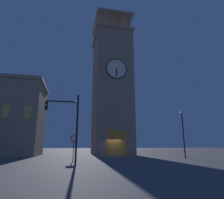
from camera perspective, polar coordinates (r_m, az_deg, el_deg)
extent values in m
plane|color=#4C4C51|center=(31.34, 0.63, -16.52)|extent=(200.00, 200.00, 0.00)
cube|color=gray|center=(37.10, -0.17, 2.02)|extent=(6.70, 8.56, 23.20)
cube|color=gray|center=(41.88, -0.16, 17.76)|extent=(7.30, 9.16, 0.40)
cylinder|color=gray|center=(40.41, 5.12, 21.94)|extent=(0.70, 0.70, 2.91)
cylinder|color=gray|center=(39.99, 2.40, 22.32)|extent=(0.70, 0.70, 2.91)
cylinder|color=gray|center=(39.66, -0.38, 22.66)|extent=(0.70, 0.70, 2.91)
cylinder|color=gray|center=(39.40, -3.21, 22.96)|extent=(0.70, 0.70, 2.91)
cylinder|color=gray|center=(46.34, 2.33, 16.80)|extent=(0.70, 0.70, 2.91)
cylinder|color=gray|center=(45.97, 0.02, 17.05)|extent=(0.70, 0.70, 2.91)
cylinder|color=gray|center=(45.68, -2.33, 17.29)|extent=(0.70, 0.70, 2.91)
cylinder|color=gray|center=(45.46, -4.72, 17.49)|extent=(0.70, 0.70, 2.91)
cube|color=gray|center=(43.70, -0.16, 21.46)|extent=(7.30, 9.16, 0.40)
cylinder|color=black|center=(44.57, -0.16, 23.03)|extent=(0.12, 0.12, 2.58)
cylinder|color=silver|center=(34.19, 1.35, 9.26)|extent=(3.62, 0.12, 3.62)
torus|color=black|center=(34.18, 1.36, 9.28)|extent=(3.78, 0.16, 3.78)
cube|color=black|center=(33.92, 1.42, 8.55)|extent=(0.15, 0.06, 1.00)
cube|color=black|center=(33.81, 1.37, 8.13)|extent=(0.15, 0.06, 1.54)
cube|color=orange|center=(31.59, 1.43, -12.87)|extent=(3.20, 0.24, 4.00)
cube|color=#E0B259|center=(29.62, -24.15, -3.49)|extent=(1.00, 0.12, 1.80)
cube|color=#E0B259|center=(30.34, -29.35, -3.14)|extent=(1.00, 0.12, 1.80)
cylinder|color=black|center=(16.89, -10.53, -8.54)|extent=(0.16, 0.16, 5.98)
cylinder|color=black|center=(17.26, -14.62, -0.57)|extent=(2.67, 0.12, 0.12)
cube|color=black|center=(17.29, -19.11, -1.72)|extent=(0.22, 0.30, 0.75)
sphere|color=#360505|center=(17.18, -19.11, -0.70)|extent=(0.16, 0.16, 0.16)
sphere|color=orange|center=(17.12, -19.17, -1.51)|extent=(0.16, 0.16, 0.16)
sphere|color=#063316|center=(17.08, -19.24, -2.33)|extent=(0.16, 0.16, 0.16)
cylinder|color=black|center=(25.80, 20.74, -10.18)|extent=(0.14, 0.14, 5.47)
sphere|color=#F9DB8C|center=(26.11, 20.19, -3.70)|extent=(0.44, 0.44, 0.44)
cylinder|color=black|center=(20.95, -11.54, -14.32)|extent=(0.08, 0.08, 2.43)
cylinder|color=white|center=(20.93, -11.39, -11.27)|extent=(0.70, 0.04, 0.70)
torus|color=red|center=(20.91, -11.39, -11.27)|extent=(0.78, 0.08, 0.78)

